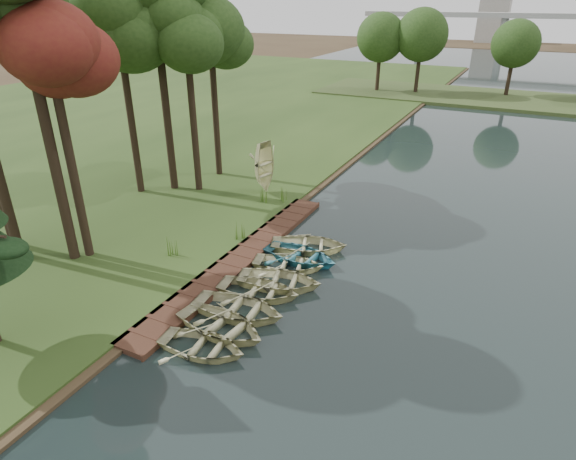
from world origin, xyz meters
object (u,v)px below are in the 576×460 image
at_px(boardwalk, 241,258).
at_px(rowboat_1, 221,324).
at_px(rowboat_0, 202,344).
at_px(stored_rowboat, 265,187).
at_px(rowboat_2, 238,307).

xyz_separation_m(boardwalk, rowboat_1, (2.35, -5.30, 0.30)).
bearing_deg(boardwalk, rowboat_0, -70.18).
bearing_deg(rowboat_1, stored_rowboat, 28.90).
bearing_deg(stored_rowboat, boardwalk, -147.34).
height_order(boardwalk, rowboat_2, rowboat_2).
distance_m(rowboat_2, stored_rowboat, 13.31).
xyz_separation_m(rowboat_0, rowboat_2, (-0.02, 2.54, 0.06)).
relative_size(rowboat_2, stored_rowboat, 1.15).
bearing_deg(stored_rowboat, rowboat_2, -144.15).
distance_m(rowboat_0, stored_rowboat, 15.67).
xyz_separation_m(boardwalk, rowboat_0, (2.38, -6.59, 0.25)).
height_order(rowboat_0, rowboat_1, rowboat_1).
xyz_separation_m(rowboat_0, stored_rowboat, (-5.49, 14.67, 0.25)).
height_order(rowboat_1, rowboat_2, rowboat_2).
xyz_separation_m(boardwalk, rowboat_2, (2.36, -4.05, 0.31)).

